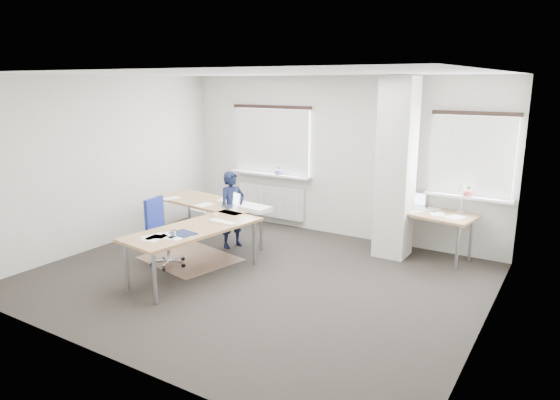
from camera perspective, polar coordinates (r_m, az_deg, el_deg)
The scene contains 8 objects.
ground at distance 7.13m, azimuth -2.83°, elevation -8.86°, with size 6.00×6.00×0.00m, color #292421.
room_shell at distance 6.94m, azimuth 0.38°, elevation 5.52°, with size 6.04×5.04×2.82m.
floor_mat at distance 7.97m, azimuth -10.24°, elevation -6.60°, with size 1.34×1.14×0.01m, color brown.
white_crate at distance 9.85m, azimuth -8.85°, elevation -1.81°, with size 0.47×0.33×0.28m, color white.
desk_main at distance 7.72m, azimuth -8.52°, elevation -1.82°, with size 2.40×2.91×0.96m.
desk_side at distance 8.08m, azimuth 16.65°, elevation -1.59°, with size 1.50×0.93×1.22m.
task_chair at distance 7.68m, azimuth -12.87°, elevation -5.26°, with size 0.56×0.55×1.02m.
person at distance 8.27m, azimuth -5.46°, elevation -1.09°, with size 0.46×0.30×1.27m, color black.
Camera 1 is at (3.77, -5.42, 2.70)m, focal length 32.00 mm.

